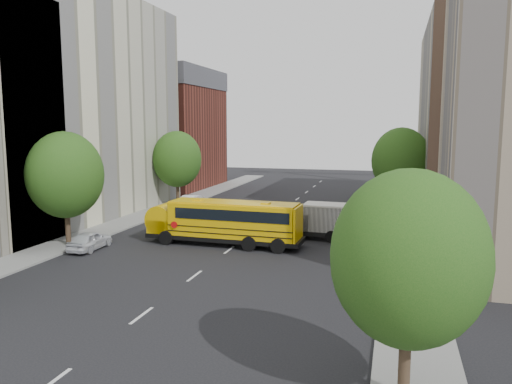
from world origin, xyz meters
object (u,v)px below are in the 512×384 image
at_px(street_tree_2, 177,159).
at_px(parked_car_0, 90,240).
at_px(safari_truck, 332,221).
at_px(school_bus, 223,220).
at_px(street_tree_4, 401,161).
at_px(parked_car_5, 379,191).
at_px(parked_car_4, 379,208).
at_px(street_tree_3, 409,259).
at_px(street_tree_1, 65,175).
at_px(parked_car_1, 193,202).
at_px(street_tree_5, 400,157).

height_order(street_tree_2, parked_car_0, street_tree_2).
bearing_deg(safari_truck, school_bus, -150.74).
xyz_separation_m(street_tree_2, school_bus, (10.09, -14.61, -3.08)).
relative_size(street_tree_4, parked_car_5, 1.66).
relative_size(school_bus, parked_car_4, 2.44).
bearing_deg(street_tree_3, street_tree_4, 90.00).
bearing_deg(street_tree_2, street_tree_3, -55.49).
distance_m(street_tree_1, street_tree_3, 26.08).
relative_size(parked_car_0, parked_car_4, 0.83).
distance_m(street_tree_3, parked_car_0, 24.49).
relative_size(street_tree_3, parked_car_1, 1.64).
bearing_deg(street_tree_2, parked_car_5, 30.37).
xyz_separation_m(street_tree_5, parked_car_0, (-20.03, -30.42, -4.06)).
xyz_separation_m(street_tree_4, parked_car_1, (-19.80, -1.27, -4.36)).
height_order(safari_truck, parked_car_4, safari_truck).
distance_m(street_tree_2, street_tree_3, 38.83).
xyz_separation_m(safari_truck, parked_car_0, (-15.24, -7.42, -0.74)).
bearing_deg(school_bus, parked_car_0, -153.22).
height_order(street_tree_1, street_tree_3, street_tree_1).
xyz_separation_m(safari_truck, parked_car_4, (3.01, 10.14, -0.61)).
height_order(street_tree_3, parked_car_5, street_tree_3).
bearing_deg(safari_truck, parked_car_4, 75.91).
height_order(street_tree_5, parked_car_1, street_tree_5).
bearing_deg(street_tree_3, parked_car_5, 92.89).
distance_m(school_bus, parked_car_5, 27.97).
distance_m(parked_car_4, parked_car_5, 12.48).
height_order(street_tree_2, street_tree_5, street_tree_2).
distance_m(street_tree_2, parked_car_4, 20.64).
xyz_separation_m(school_bus, parked_car_5, (9.71, 26.21, -0.94)).
xyz_separation_m(street_tree_4, parked_car_0, (-20.03, -18.42, -4.43)).
height_order(safari_truck, parked_car_5, safari_truck).
height_order(parked_car_0, parked_car_4, parked_car_4).
relative_size(street_tree_3, parked_car_5, 1.46).
distance_m(street_tree_3, school_bus, 21.25).
distance_m(street_tree_3, street_tree_5, 44.00).
bearing_deg(parked_car_0, street_tree_5, -125.25).
relative_size(safari_truck, parked_car_4, 1.36).
bearing_deg(parked_car_5, parked_car_1, -145.41).
distance_m(parked_car_0, parked_car_4, 25.32).
xyz_separation_m(safari_truck, parked_car_5, (2.58, 22.61, -0.58)).
relative_size(street_tree_2, street_tree_4, 0.95).
bearing_deg(parked_car_0, street_tree_4, -139.28).
bearing_deg(parked_car_1, parked_car_0, 91.12).
relative_size(school_bus, parked_car_1, 2.57).
height_order(street_tree_5, parked_car_0, street_tree_5).
distance_m(street_tree_4, parked_car_1, 20.31).
xyz_separation_m(parked_car_0, parked_car_1, (0.23, 17.16, 0.07)).
xyz_separation_m(street_tree_1, school_bus, (10.09, 3.39, -3.21)).
xyz_separation_m(school_bus, parked_car_4, (10.13, 13.74, -0.97)).
bearing_deg(street_tree_1, parked_car_1, 82.51).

